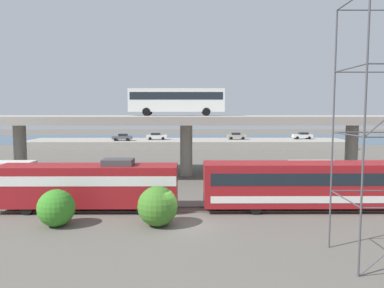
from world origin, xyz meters
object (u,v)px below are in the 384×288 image
object	(u,v)px
service_truck_west	(19,176)
parked_car_3	(237,136)
train_locomotive	(79,184)
parked_car_0	(157,136)
transit_bus_on_overpass	(177,99)
service_truck_east	(305,175)
parked_car_1	(122,137)
train_coach_lead	(343,184)
parked_car_2	(302,136)

from	to	relation	value
service_truck_west	parked_car_3	distance (m)	52.83
train_locomotive	parked_car_0	bearing A→B (deg)	-91.87
train_locomotive	parked_car_0	xyz separation A→B (m)	(1.67, 51.34, 0.19)
parked_car_0	service_truck_west	bearing A→B (deg)	-102.16
transit_bus_on_overpass	parked_car_0	bearing A→B (deg)	-80.59
transit_bus_on_overpass	service_truck_west	distance (m)	20.39
service_truck_east	parked_car_1	bearing A→B (deg)	-58.61
train_locomotive	parked_car_3	size ratio (longest dim) A/B	3.64
service_truck_east	parked_car_3	size ratio (longest dim) A/B	1.62
train_coach_lead	service_truck_east	distance (m)	6.82
parked_car_2	service_truck_east	bearing A→B (deg)	73.49
train_locomotive	service_truck_west	size ratio (longest dim) A/B	2.24
train_locomotive	service_truck_west	world-z (taller)	train_locomotive
service_truck_west	parked_car_1	distance (m)	42.08
service_truck_east	parked_car_0	world-z (taller)	parked_car_0
train_coach_lead	transit_bus_on_overpass	xyz separation A→B (m)	(-14.09, 17.93, 7.24)
parked_car_0	parked_car_2	bearing A→B (deg)	3.10
service_truck_east	parked_car_0	size ratio (longest dim) A/B	1.52
parked_car_0	parked_car_2	distance (m)	32.44
parked_car_0	parked_car_1	bearing A→B (deg)	-159.36
train_locomotive	parked_car_0	world-z (taller)	train_locomotive
train_coach_lead	transit_bus_on_overpass	distance (m)	23.92
parked_car_0	transit_bus_on_overpass	bearing A→B (deg)	-80.59
service_truck_west	train_locomotive	bearing A→B (deg)	-40.25
service_truck_east	parked_car_2	bearing A→B (deg)	-106.51
parked_car_0	parked_car_1	xyz separation A→B (m)	(-6.98, -2.63, -0.00)
parked_car_1	train_coach_lead	bearing A→B (deg)	118.64
service_truck_west	parked_car_3	bearing A→B (deg)	59.09
train_coach_lead	transit_bus_on_overpass	world-z (taller)	transit_bus_on_overpass
train_coach_lead	parked_car_2	xyz separation A→B (m)	(12.76, 53.09, 0.22)
parked_car_3	parked_car_2	bearing A→B (deg)	4.04
train_locomotive	transit_bus_on_overpass	bearing A→B (deg)	-111.92
service_truck_east	parked_car_1	xyz separation A→B (m)	(-25.62, 41.99, 0.75)
parked_car_3	parked_car_1	bearing A→B (deg)	-172.26
transit_bus_on_overpass	parked_car_2	size ratio (longest dim) A/B	2.80
train_locomotive	train_coach_lead	bearing A→B (deg)	-180.00
parked_car_1	parked_car_3	bearing A→B (deg)	-172.26
train_coach_lead	parked_car_0	size ratio (longest dim) A/B	5.05
transit_bus_on_overpass	parked_car_3	bearing A→B (deg)	-109.35
train_locomotive	train_coach_lead	xyz separation A→B (m)	(21.30, -0.00, -0.02)
service_truck_west	parked_car_2	world-z (taller)	parked_car_2
parked_car_0	parked_car_3	distance (m)	17.53
service_truck_west	parked_car_1	size ratio (longest dim) A/B	1.67
parked_car_1	parked_car_3	world-z (taller)	same
transit_bus_on_overpass	parked_car_2	xyz separation A→B (m)	(26.85, 35.17, -7.03)
train_coach_lead	service_truck_west	size ratio (longest dim) A/B	3.32
train_locomotive	train_coach_lead	size ratio (longest dim) A/B	0.68
parked_car_1	transit_bus_on_overpass	bearing A→B (deg)	112.12
parked_car_2	parked_car_3	distance (m)	14.91
parked_car_3	service_truck_east	bearing A→B (deg)	-88.58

